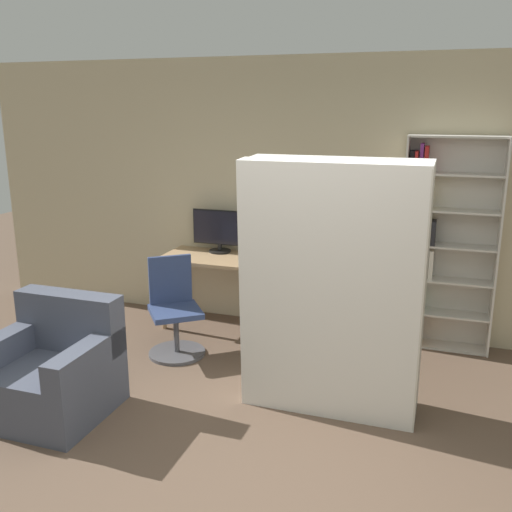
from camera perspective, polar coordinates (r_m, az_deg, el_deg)
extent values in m
plane|color=brown|center=(3.63, -1.12, -23.10)|extent=(16.00, 16.00, 0.00)
cube|color=#C6B793|center=(5.67, 8.61, 5.71)|extent=(8.00, 0.06, 2.70)
cube|color=tan|center=(5.79, -3.54, -0.22)|extent=(1.19, 0.63, 0.03)
cylinder|color=tan|center=(5.90, -9.27, -3.89)|extent=(0.05, 0.05, 0.72)
cylinder|color=tan|center=(5.50, 0.72, -5.10)|extent=(0.05, 0.05, 0.72)
cylinder|color=tan|center=(6.33, -7.13, -2.52)|extent=(0.05, 0.05, 0.72)
cylinder|color=tan|center=(5.96, 2.24, -3.52)|extent=(0.05, 0.05, 0.72)
cylinder|color=black|center=(5.98, -3.62, 0.50)|extent=(0.23, 0.23, 0.02)
cylinder|color=black|center=(5.96, -3.63, 0.93)|extent=(0.04, 0.04, 0.07)
cube|color=black|center=(5.92, -3.64, 2.88)|extent=(0.59, 0.02, 0.36)
cube|color=black|center=(5.92, -3.66, 2.86)|extent=(0.57, 0.03, 0.34)
cylinder|color=#4C4C51|center=(5.40, -7.90, -9.56)|extent=(0.52, 0.52, 0.03)
cylinder|color=#4C4C51|center=(5.32, -7.97, -7.63)|extent=(0.05, 0.05, 0.36)
cube|color=navy|center=(5.25, -8.05, -5.54)|extent=(0.62, 0.62, 0.05)
cube|color=navy|center=(5.36, -8.57, -2.32)|extent=(0.34, 0.27, 0.45)
cube|color=beige|center=(5.51, 14.41, 1.31)|extent=(0.02, 0.26, 1.98)
cube|color=beige|center=(5.51, 23.03, 0.60)|extent=(0.02, 0.26, 1.98)
cube|color=beige|center=(5.61, 18.74, 1.24)|extent=(0.85, 0.02, 1.98)
cube|color=beige|center=(5.79, 17.92, -8.50)|extent=(0.81, 0.23, 0.02)
cube|color=beige|center=(5.68, 18.18, -5.46)|extent=(0.81, 0.23, 0.02)
cube|color=beige|center=(5.58, 18.45, -2.30)|extent=(0.81, 0.23, 0.02)
cube|color=beige|center=(5.49, 18.72, 0.96)|extent=(0.81, 0.23, 0.02)
cube|color=beige|center=(5.43, 19.01, 4.31)|extent=(0.81, 0.23, 0.02)
cube|color=beige|center=(5.38, 19.30, 7.73)|extent=(0.81, 0.23, 0.02)
cube|color=beige|center=(5.36, 19.60, 11.19)|extent=(0.81, 0.23, 0.02)
cube|color=#7A2D84|center=(5.74, 14.15, -7.17)|extent=(0.02, 0.16, 0.22)
cube|color=gold|center=(5.72, 14.47, -7.28)|extent=(0.03, 0.14, 0.22)
cube|color=teal|center=(5.79, 14.95, -7.16)|extent=(0.03, 0.13, 0.19)
cube|color=orange|center=(5.73, 15.26, -7.18)|extent=(0.03, 0.15, 0.24)
cube|color=silver|center=(5.78, 15.71, -7.03)|extent=(0.04, 0.14, 0.24)
cube|color=orange|center=(5.72, 16.08, -7.10)|extent=(0.03, 0.16, 0.27)
cube|color=#232328|center=(5.67, 14.37, -4.10)|extent=(0.02, 0.19, 0.19)
cube|color=red|center=(5.65, 14.71, -3.76)|extent=(0.02, 0.15, 0.27)
cube|color=gold|center=(5.66, 14.99, -3.97)|extent=(0.02, 0.15, 0.23)
cube|color=#232328|center=(5.60, 15.27, -3.90)|extent=(0.02, 0.16, 0.28)
cube|color=#287A38|center=(5.68, 15.67, -4.12)|extent=(0.04, 0.15, 0.20)
cube|color=orange|center=(5.55, 14.56, -0.74)|extent=(0.02, 0.19, 0.23)
cube|color=gold|center=(5.57, 14.94, -0.89)|extent=(0.03, 0.18, 0.20)
cube|color=#232328|center=(5.56, 15.39, -0.95)|extent=(0.04, 0.13, 0.20)
cube|color=orange|center=(5.54, 15.84, -1.04)|extent=(0.03, 0.13, 0.20)
cube|color=silver|center=(5.57, 16.34, -0.57)|extent=(0.03, 0.13, 0.28)
cube|color=silver|center=(5.57, 16.75, -0.72)|extent=(0.02, 0.16, 0.26)
cube|color=silver|center=(5.53, 17.10, -0.74)|extent=(0.04, 0.18, 0.28)
cube|color=#287A38|center=(5.49, 14.91, 2.58)|extent=(0.04, 0.16, 0.23)
cube|color=gold|center=(5.44, 15.25, 2.63)|extent=(0.02, 0.15, 0.27)
cube|color=orange|center=(5.48, 15.63, 2.45)|extent=(0.03, 0.18, 0.22)
cube|color=#1E4C9E|center=(5.46, 16.06, 2.38)|extent=(0.03, 0.19, 0.22)
cube|color=#7A2D84|center=(5.49, 16.45, 2.36)|extent=(0.03, 0.15, 0.21)
cube|color=gold|center=(5.49, 16.91, 2.51)|extent=(0.03, 0.17, 0.24)
cube|color=#232328|center=(5.45, 17.33, 2.26)|extent=(0.04, 0.18, 0.22)
cube|color=#1E4C9E|center=(5.42, 15.04, 6.04)|extent=(0.02, 0.14, 0.25)
cube|color=#232328|center=(5.39, 15.35, 6.01)|extent=(0.03, 0.15, 0.26)
cube|color=red|center=(5.39, 15.69, 5.90)|extent=(0.02, 0.13, 0.24)
cube|color=gold|center=(5.43, 16.08, 6.13)|extent=(0.02, 0.15, 0.28)
cube|color=gold|center=(5.40, 16.40, 6.02)|extent=(0.03, 0.14, 0.27)
cube|color=gold|center=(5.41, 16.77, 5.78)|extent=(0.02, 0.18, 0.23)
cube|color=#232328|center=(5.42, 15.37, 9.16)|extent=(0.04, 0.13, 0.19)
cube|color=red|center=(5.35, 15.77, 9.07)|extent=(0.03, 0.16, 0.19)
cube|color=#7A2D84|center=(5.39, 16.26, 9.43)|extent=(0.03, 0.17, 0.25)
cube|color=red|center=(5.38, 16.69, 9.27)|extent=(0.03, 0.16, 0.23)
cube|color=silver|center=(4.05, 7.31, -3.86)|extent=(1.29, 0.27, 1.88)
cube|color=beige|center=(3.99, 16.35, -4.68)|extent=(0.01, 0.27, 1.84)
cube|color=silver|center=(4.30, 8.04, -2.78)|extent=(1.29, 0.26, 1.88)
cube|color=beige|center=(4.24, 16.54, -3.53)|extent=(0.01, 0.26, 1.84)
cube|color=#474C5B|center=(4.60, -19.91, -12.34)|extent=(0.85, 0.80, 0.40)
cube|color=#474C5B|center=(4.64, -18.08, -6.17)|extent=(0.85, 0.20, 0.45)
cube|color=#474C5B|center=(4.69, -23.58, -8.15)|extent=(0.16, 0.80, 0.20)
cube|color=#474C5B|center=(4.28, -16.59, -9.71)|extent=(0.16, 0.80, 0.20)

